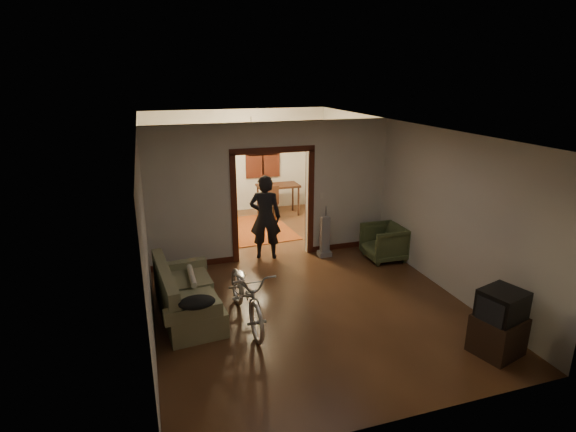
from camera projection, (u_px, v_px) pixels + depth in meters
name	position (u px, v px, depth m)	size (l,w,h in m)	color
floor	(283.00, 269.00, 8.86)	(5.00, 8.50, 0.01)	#3D2213
ceiling	(283.00, 126.00, 8.01)	(5.00, 8.50, 0.01)	white
wall_back	(238.00, 161.00, 12.29)	(5.00, 0.02, 2.80)	beige
wall_left	(144.00, 213.00, 7.71)	(0.02, 8.50, 2.80)	beige
wall_right	(400.00, 191.00, 9.16)	(0.02, 8.50, 2.80)	beige
partition_wall	(272.00, 192.00, 9.12)	(5.00, 0.14, 2.80)	beige
door_casing	(272.00, 206.00, 9.21)	(1.74, 0.20, 2.32)	#3D160D
far_window	(263.00, 155.00, 12.41)	(0.98, 0.06, 1.28)	black
chandelier	(251.00, 134.00, 10.42)	(0.24, 0.24, 0.24)	#FFE0A5
light_switch	(322.00, 196.00, 9.40)	(0.08, 0.01, 0.12)	silver
sofa	(188.00, 291.00, 7.08)	(0.82, 1.82, 0.84)	#656745
rolled_paper	(192.00, 276.00, 7.35)	(0.10, 0.10, 0.76)	beige
jacket	(197.00, 302.00, 6.19)	(0.51, 0.38, 0.15)	black
bicycle	(247.00, 293.00, 6.88)	(0.63, 1.81, 0.95)	silver
armchair	(384.00, 242.00, 9.27)	(0.78, 0.80, 0.73)	#424F2C
tv_stand	(497.00, 335.00, 6.15)	(0.61, 0.55, 0.55)	black
crt_tv	(502.00, 307.00, 6.02)	(0.54, 0.49, 0.47)	black
vacuum	(325.00, 237.00, 9.39)	(0.27, 0.21, 0.87)	gray
person	(265.00, 217.00, 9.20)	(0.64, 0.42, 1.76)	black
oriental_rug	(255.00, 229.00, 11.14)	(1.67, 2.19, 0.02)	maroon
locker	(187.00, 186.00, 11.71)	(0.89, 0.49, 1.78)	black
globe	(184.00, 146.00, 11.39)	(0.28, 0.28, 0.28)	#1E5972
desk	(278.00, 200.00, 12.19)	(1.12, 0.62, 0.83)	#311A10
desk_chair	(269.00, 202.00, 11.76)	(0.42, 0.42, 0.95)	#311A10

